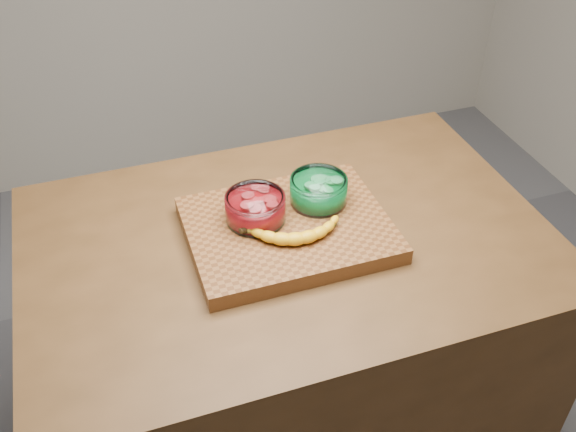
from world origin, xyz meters
name	(u,v)px	position (x,y,z in m)	size (l,w,h in m)	color
counter	(288,361)	(0.00, 0.00, 0.45)	(1.20, 0.80, 0.90)	#4F3117
cutting_board	(288,230)	(0.00, 0.00, 0.92)	(0.45, 0.35, 0.04)	brown
bowl_red	(255,208)	(-0.06, 0.04, 0.97)	(0.14, 0.14, 0.06)	white
bowl_green	(318,190)	(0.09, 0.05, 0.97)	(0.13, 0.13, 0.06)	white
banana	(295,228)	(0.00, -0.04, 0.96)	(0.24, 0.13, 0.03)	#ECAA15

